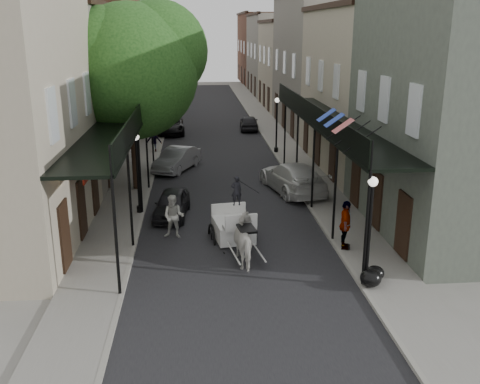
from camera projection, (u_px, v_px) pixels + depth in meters
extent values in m
plane|color=gray|center=(238.00, 266.00, 19.48)|extent=(140.00, 140.00, 0.00)
cube|color=black|center=(216.00, 148.00, 38.53)|extent=(8.00, 90.00, 0.01)
cube|color=gray|center=(146.00, 149.00, 38.11)|extent=(2.20, 90.00, 0.12)
cube|color=gray|center=(284.00, 146.00, 38.92)|extent=(2.20, 90.00, 0.12)
cube|color=#A89D86|center=(110.00, 65.00, 45.81)|extent=(5.00, 80.00, 10.50)
cube|color=slate|center=(307.00, 64.00, 47.21)|extent=(5.00, 80.00, 10.50)
cube|color=black|center=(118.00, 126.00, 24.57)|extent=(2.20, 18.00, 0.12)
cube|color=black|center=(140.00, 115.00, 24.51)|extent=(0.06, 18.00, 1.00)
cylinder|color=black|center=(116.00, 236.00, 16.63)|extent=(0.10, 0.10, 4.00)
cylinder|color=black|center=(140.00, 170.00, 24.25)|extent=(0.10, 0.10, 4.00)
cylinder|color=black|center=(152.00, 136.00, 31.87)|extent=(0.10, 0.10, 4.00)
cube|color=black|center=(331.00, 123.00, 25.38)|extent=(2.20, 18.00, 0.12)
cube|color=black|center=(310.00, 112.00, 25.15)|extent=(0.06, 18.00, 1.00)
cylinder|color=black|center=(366.00, 228.00, 17.28)|extent=(0.10, 0.10, 4.00)
cylinder|color=black|center=(313.00, 167.00, 24.90)|extent=(0.10, 0.10, 4.00)
cylinder|color=black|center=(285.00, 134.00, 32.52)|extent=(0.10, 0.10, 4.00)
cylinder|color=#382619|center=(135.00, 136.00, 27.77)|extent=(0.44, 0.44, 5.60)
sphere|color=#1A4315|center=(131.00, 72.00, 26.81)|extent=(6.80, 6.80, 6.80)
sphere|color=#1A4315|center=(158.00, 51.00, 27.20)|extent=(5.10, 5.10, 5.10)
cylinder|color=#382619|center=(153.00, 105.00, 41.19)|extent=(0.44, 0.44, 5.04)
sphere|color=#1A4315|center=(152.00, 66.00, 40.33)|extent=(6.00, 6.00, 6.00)
sphere|color=#1A4315|center=(167.00, 53.00, 40.73)|extent=(4.50, 4.50, 4.50)
cylinder|color=black|center=(366.00, 279.00, 17.83)|extent=(0.28, 0.28, 0.30)
cylinder|color=black|center=(369.00, 236.00, 17.37)|extent=(0.12, 0.12, 3.40)
sphere|color=white|center=(373.00, 182.00, 16.83)|extent=(0.32, 0.32, 0.32)
cylinder|color=black|center=(140.00, 209.00, 24.78)|extent=(0.28, 0.28, 0.30)
cylinder|color=black|center=(138.00, 177.00, 24.33)|extent=(0.12, 0.12, 3.40)
sphere|color=white|center=(136.00, 137.00, 23.78)|extent=(0.32, 0.32, 0.32)
cylinder|color=black|center=(276.00, 150.00, 36.88)|extent=(0.28, 0.28, 0.30)
cylinder|color=black|center=(277.00, 127.00, 36.42)|extent=(0.12, 0.12, 3.40)
sphere|color=white|center=(277.00, 100.00, 35.88)|extent=(0.32, 0.32, 0.32)
imported|color=beige|center=(247.00, 241.00, 19.51)|extent=(1.23, 2.16, 1.73)
torus|color=black|center=(209.00, 221.00, 22.19)|extent=(0.30, 1.35, 1.35)
torus|color=black|center=(249.00, 217.00, 22.58)|extent=(0.30, 1.35, 1.35)
torus|color=black|center=(221.00, 240.00, 20.97)|extent=(0.18, 0.70, 0.70)
torus|color=black|center=(253.00, 237.00, 21.26)|extent=(0.18, 0.70, 0.70)
cube|color=silver|center=(230.00, 210.00, 22.06)|extent=(1.73, 2.08, 0.73)
cube|color=silver|center=(236.00, 207.00, 20.89)|extent=(1.33, 0.76, 0.13)
cube|color=silver|center=(238.00, 201.00, 20.55)|extent=(1.26, 0.29, 0.52)
imported|color=black|center=(236.00, 191.00, 20.70)|extent=(0.47, 0.34, 1.18)
imported|color=beige|center=(174.00, 217.00, 21.87)|extent=(1.01, 0.86, 1.82)
imported|color=gray|center=(154.00, 140.00, 36.81)|extent=(1.09, 0.66, 1.65)
imported|color=gray|center=(345.00, 225.00, 20.46)|extent=(0.74, 1.21, 1.92)
imported|color=black|center=(172.00, 204.00, 24.46)|extent=(1.81, 3.66, 1.20)
imported|color=gray|center=(177.00, 159.00, 32.40)|extent=(3.01, 4.40, 1.37)
imported|color=black|center=(170.00, 125.00, 43.74)|extent=(2.51, 5.00, 1.36)
imported|color=silver|center=(292.00, 177.00, 28.11)|extent=(3.29, 5.74, 1.57)
imported|color=black|center=(249.00, 123.00, 45.24)|extent=(1.73, 3.79, 1.26)
ellipsoid|color=black|center=(371.00, 278.00, 17.60)|extent=(0.70, 0.70, 0.60)
ellipsoid|color=black|center=(375.00, 273.00, 18.07)|extent=(0.62, 0.62, 0.49)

